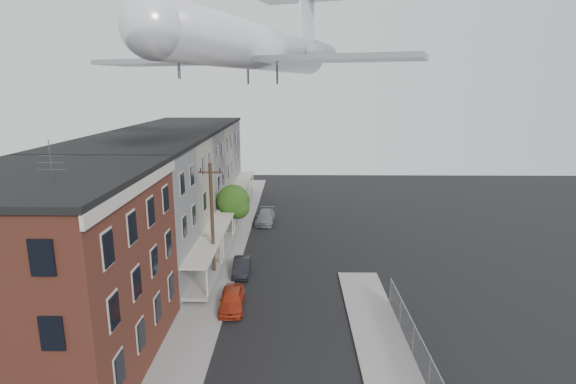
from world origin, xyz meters
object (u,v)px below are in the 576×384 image
car_mid (242,267)px  car_far (265,217)px  airplane (260,47)px  car_near (232,299)px  street_tree (234,203)px  utility_pole (212,220)px

car_mid → car_far: (0.99, 13.67, 0.07)m
airplane → car_near: bearing=-102.6°
car_near → car_far: bearing=83.9°
street_tree → car_far: street_tree is taller
utility_pole → airplane: (3.57, 2.29, 12.50)m
street_tree → car_near: 15.05m
car_mid → street_tree: bearing=98.2°
car_near → car_far: size_ratio=0.84×
street_tree → car_mid: 9.59m
car_near → car_mid: bearing=86.8°
street_tree → car_far: bearing=60.3°
car_near → airplane: size_ratio=0.14×
utility_pole → car_mid: bearing=24.6°
airplane → car_mid: bearing=-138.8°
utility_pole → street_tree: size_ratio=1.73×
street_tree → car_mid: (1.67, -9.01, -2.84)m
car_mid → car_far: car_far is taller
utility_pole → airplane: airplane is taller
car_near → car_far: 19.39m
car_near → car_mid: 5.69m
street_tree → car_mid: size_ratio=1.40×
car_far → car_near: bearing=-90.7°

